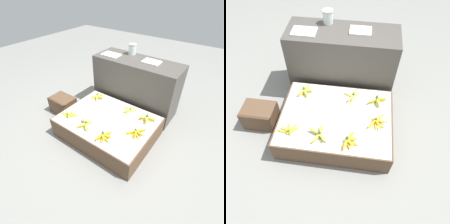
{
  "view_description": "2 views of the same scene",
  "coord_description": "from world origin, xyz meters",
  "views": [
    {
      "loc": [
        1.08,
        -1.39,
        1.77
      ],
      "look_at": [
        0.05,
        0.03,
        0.4
      ],
      "focal_mm": 28.0,
      "sensor_mm": 36.0,
      "label": 1
    },
    {
      "loc": [
        0.22,
        -1.41,
        2.19
      ],
      "look_at": [
        0.02,
        0.01,
        0.35
      ],
      "focal_mm": 35.0,
      "sensor_mm": 36.0,
      "label": 2
    }
  ],
  "objects": [
    {
      "name": "banana_bunch_front_midright",
      "position": [
        0.17,
        -0.3,
        0.32
      ],
      "size": [
        0.17,
        0.24,
        0.11
      ],
      "color": "gold",
      "rests_on": "display_platform"
    },
    {
      "name": "banana_bunch_back_midright",
      "position": [
        0.15,
        0.3,
        0.31
      ],
      "size": [
        0.2,
        0.24,
        0.09
      ],
      "color": "#DBCC4C",
      "rests_on": "display_platform"
    },
    {
      "name": "banana_bunch_back_left",
      "position": [
        -0.41,
        0.29,
        0.32
      ],
      "size": [
        0.17,
        0.2,
        0.11
      ],
      "color": "#DBCC4C",
      "rests_on": "display_platform"
    },
    {
      "name": "glass_jar",
      "position": [
        -0.22,
        0.92,
        0.91
      ],
      "size": [
        0.12,
        0.12,
        0.15
      ],
      "color": "silver",
      "rests_on": "back_vendor_table"
    },
    {
      "name": "wooden_crate",
      "position": [
        -0.91,
        0.0,
        0.13
      ],
      "size": [
        0.37,
        0.28,
        0.26
      ],
      "color": "brown",
      "rests_on": "ground_plane"
    },
    {
      "name": "banana_bunch_front_midleft",
      "position": [
        -0.14,
        -0.28,
        0.32
      ],
      "size": [
        0.22,
        0.23,
        0.11
      ],
      "color": "gold",
      "rests_on": "display_platform"
    },
    {
      "name": "back_vendor_table",
      "position": [
        -0.03,
        0.77,
        0.41
      ],
      "size": [
        1.3,
        0.49,
        0.83
      ],
      "color": "#4C4742",
      "rests_on": "ground_plane"
    },
    {
      "name": "banana_bunch_front_left",
      "position": [
        -0.45,
        -0.26,
        0.31
      ],
      "size": [
        0.24,
        0.16,
        0.09
      ],
      "color": "yellow",
      "rests_on": "display_platform"
    },
    {
      "name": "ground_plane",
      "position": [
        0.0,
        0.0,
        0.0
      ],
      "size": [
        10.0,
        10.0,
        0.0
      ],
      "primitive_type": "plane",
      "color": "gray"
    },
    {
      "name": "foam_tray_white",
      "position": [
        0.16,
        0.8,
        0.84
      ],
      "size": [
        0.24,
        0.18,
        0.02
      ],
      "color": "white",
      "rests_on": "back_vendor_table"
    },
    {
      "name": "foam_tray_dark",
      "position": [
        -0.46,
        0.7,
        0.84
      ],
      "size": [
        0.27,
        0.19,
        0.02
      ],
      "color": "white",
      "rests_on": "back_vendor_table"
    },
    {
      "name": "banana_bunch_middle_right",
      "position": [
        0.44,
        -0.03,
        0.31
      ],
      "size": [
        0.22,
        0.23,
        0.09
      ],
      "color": "gold",
      "rests_on": "display_platform"
    },
    {
      "name": "banana_bunch_back_right",
      "position": [
        0.44,
        0.26,
        0.32
      ],
      "size": [
        0.22,
        0.15,
        0.11
      ],
      "color": "#DBCC4C",
      "rests_on": "display_platform"
    },
    {
      "name": "display_platform",
      "position": [
        0.0,
        0.0,
        0.14
      ],
      "size": [
        1.23,
        0.92,
        0.28
      ],
      "color": "brown",
      "rests_on": "ground_plane"
    }
  ]
}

